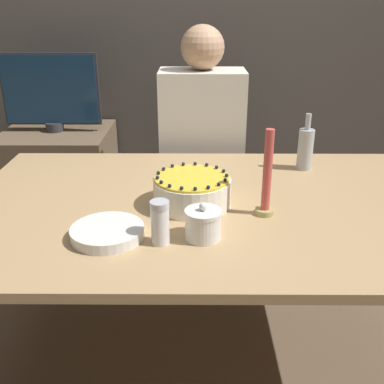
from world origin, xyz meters
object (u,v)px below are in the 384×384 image
object	(u,v)px
sugar_shaker	(160,222)
candle	(267,181)
cake	(192,191)
sugar_bowl	(203,224)
tv_monitor	(51,91)
bottle	(305,148)
person_man_blue_shirt	(201,174)

from	to	relation	value
sugar_shaker	candle	distance (m)	0.37
cake	sugar_bowl	bearing A→B (deg)	-81.71
sugar_shaker	candle	bearing A→B (deg)	30.46
sugar_bowl	tv_monitor	world-z (taller)	tv_monitor
sugar_bowl	tv_monitor	size ratio (longest dim) A/B	0.21
cake	tv_monitor	xyz separation A→B (m)	(-0.78, 1.11, 0.12)
candle	bottle	xyz separation A→B (m)	(0.22, 0.42, -0.03)
sugar_bowl	bottle	xyz separation A→B (m)	(0.42, 0.58, 0.04)
candle	person_man_blue_shirt	bearing A→B (deg)	103.50
person_man_blue_shirt	sugar_shaker	bearing A→B (deg)	82.83
tv_monitor	sugar_bowl	bearing A→B (deg)	-58.57
cake	tv_monitor	world-z (taller)	tv_monitor
sugar_bowl	bottle	distance (m)	0.71
bottle	person_man_blue_shirt	bearing A→B (deg)	136.49
candle	bottle	bearing A→B (deg)	62.56
bottle	tv_monitor	distance (m)	1.45
cake	sugar_shaker	size ratio (longest dim) A/B	2.00
sugar_bowl	bottle	size ratio (longest dim) A/B	0.49
tv_monitor	candle	bearing A→B (deg)	-49.20
sugar_shaker	bottle	distance (m)	0.81
cake	sugar_bowl	size ratio (longest dim) A/B	2.30
sugar_bowl	candle	bearing A→B (deg)	38.42
candle	person_man_blue_shirt	xyz separation A→B (m)	(-0.19, 0.81, -0.29)
sugar_bowl	person_man_blue_shirt	bearing A→B (deg)	89.69
sugar_bowl	sugar_shaker	distance (m)	0.13
sugar_shaker	bottle	xyz separation A→B (m)	(0.54, 0.61, 0.02)
cake	tv_monitor	size ratio (longest dim) A/B	0.48
cake	candle	xyz separation A→B (m)	(0.23, -0.07, 0.06)
bottle	person_man_blue_shirt	distance (m)	0.62
cake	tv_monitor	bearing A→B (deg)	125.26
sugar_shaker	person_man_blue_shirt	bearing A→B (deg)	82.83
person_man_blue_shirt	bottle	bearing A→B (deg)	136.49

